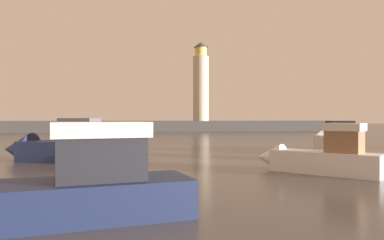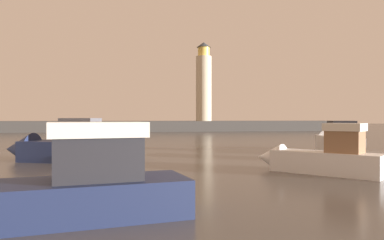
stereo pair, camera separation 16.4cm
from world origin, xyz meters
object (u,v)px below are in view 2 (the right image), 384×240
Objects in this scene: motorboat_3 at (335,142)px; motorboat_4 at (32,192)px; lighthouse at (204,84)px; motorboat_1 at (315,157)px; motorboat_2 at (60,148)px.

motorboat_4 is (-16.14, -15.44, -0.01)m from motorboat_3.
motorboat_4 is at bearing -104.42° from lighthouse.
motorboat_2 is at bearing 152.47° from motorboat_1.
motorboat_3 is at bearing 56.15° from motorboat_1.
motorboat_1 is 0.73× the size of motorboat_3.
motorboat_3 reaches higher than motorboat_1.
lighthouse reaches higher than motorboat_2.
lighthouse is at bearing 84.56° from motorboat_1.
motorboat_1 is at bearing -123.85° from motorboat_3.
motorboat_4 is at bearing -147.90° from motorboat_1.
motorboat_4 is (-9.99, -6.27, 0.03)m from motorboat_1.
lighthouse is 52.60m from motorboat_1.
motorboat_2 is 1.07× the size of motorboat_4.
motorboat_2 is (-11.66, 6.08, 0.06)m from motorboat_1.
motorboat_3 is (17.81, 3.09, -0.02)m from motorboat_2.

